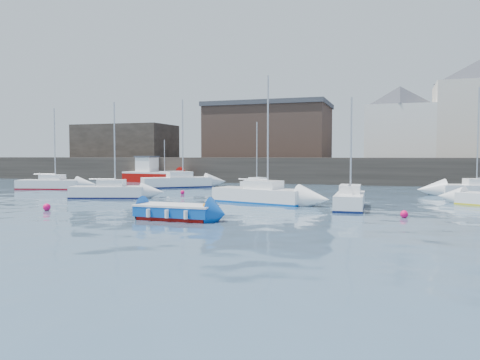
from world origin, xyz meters
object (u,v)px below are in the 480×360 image
(sailboat_f, at_px, (259,186))
(buoy_near, at_px, (47,210))
(blue_dinghy, at_px, (176,211))
(sailboat_h, at_px, (177,182))
(buoy_far, at_px, (183,194))
(sailboat_a, at_px, (108,191))
(sailboat_e, at_px, (50,184))
(buoy_mid, at_px, (404,218))
(fishing_boat, at_px, (153,174))
(sailboat_b, at_px, (260,195))
(sailboat_c, at_px, (350,200))

(sailboat_f, xyz_separation_m, buoy_near, (-7.77, -18.51, -0.44))
(blue_dinghy, bearing_deg, sailboat_h, 115.78)
(blue_dinghy, xyz_separation_m, buoy_far, (-6.38, 14.34, -0.43))
(sailboat_a, xyz_separation_m, buoy_far, (3.82, 5.06, -0.51))
(sailboat_e, relative_size, buoy_mid, 19.27)
(fishing_boat, xyz_separation_m, sailboat_h, (7.13, -8.08, -0.41))
(sailboat_b, height_order, buoy_mid, sailboat_b)
(blue_dinghy, xyz_separation_m, sailboat_e, (-21.14, 15.77, 0.07))
(fishing_boat, xyz_separation_m, sailboat_f, (16.41, -10.12, -0.55))
(sailboat_c, xyz_separation_m, sailboat_e, (-29.07, 7.89, -0.02))
(sailboat_b, relative_size, buoy_mid, 21.29)
(sailboat_h, height_order, buoy_mid, sailboat_h)
(sailboat_e, bearing_deg, sailboat_c, -15.19)
(fishing_boat, relative_size, sailboat_c, 1.18)
(sailboat_a, relative_size, sailboat_c, 1.06)
(sailboat_c, relative_size, sailboat_f, 1.08)
(sailboat_a, xyz_separation_m, buoy_near, (1.22, -8.10, -0.51))
(sailboat_c, relative_size, buoy_near, 15.60)
(sailboat_e, height_order, sailboat_h, sailboat_h)
(blue_dinghy, relative_size, sailboat_a, 0.57)
(sailboat_a, relative_size, sailboat_b, 0.84)
(sailboat_e, height_order, sailboat_f, sailboat_e)
(sailboat_f, bearing_deg, sailboat_b, -73.86)
(sailboat_h, bearing_deg, sailboat_e, -150.77)
(sailboat_h, bearing_deg, sailboat_a, -88.65)
(buoy_near, distance_m, buoy_mid, 20.24)
(blue_dinghy, relative_size, buoy_near, 9.39)
(buoy_near, xyz_separation_m, buoy_mid, (19.99, 3.21, 0.00))
(buoy_near, height_order, buoy_mid, buoy_near)
(buoy_mid, distance_m, buoy_far, 20.03)
(fishing_boat, bearing_deg, sailboat_h, -48.57)
(fishing_boat, xyz_separation_m, buoy_far, (11.24, -15.46, -0.99))
(buoy_mid, bearing_deg, sailboat_b, 151.51)
(fishing_boat, bearing_deg, buoy_far, -53.99)
(sailboat_a, relative_size, sailboat_h, 0.82)
(blue_dinghy, bearing_deg, sailboat_e, 143.27)
(sailboat_b, relative_size, sailboat_h, 0.97)
(sailboat_a, bearing_deg, sailboat_c, -4.42)
(buoy_near, relative_size, buoy_far, 1.24)
(fishing_boat, relative_size, sailboat_h, 0.91)
(sailboat_c, bearing_deg, buoy_far, 155.71)
(sailboat_a, distance_m, buoy_mid, 21.77)
(buoy_far, bearing_deg, sailboat_c, -24.29)
(sailboat_b, bearing_deg, blue_dinghy, -100.63)
(sailboat_a, distance_m, sailboat_c, 18.18)
(sailboat_a, relative_size, sailboat_e, 0.93)
(sailboat_e, bearing_deg, sailboat_f, 11.12)
(fishing_boat, xyz_separation_m, sailboat_c, (25.55, -21.92, -0.47))
(fishing_boat, height_order, sailboat_e, sailboat_e)
(blue_dinghy, relative_size, buoy_mid, 10.21)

